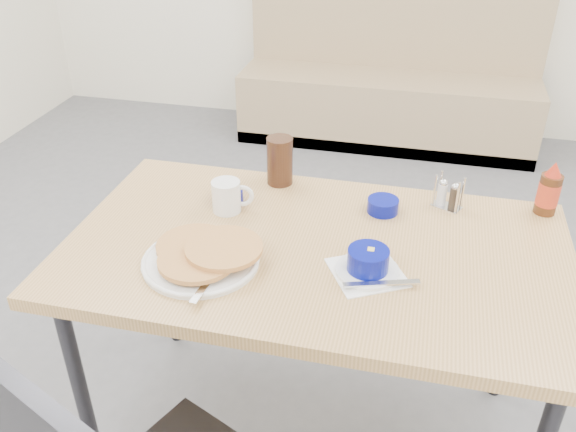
% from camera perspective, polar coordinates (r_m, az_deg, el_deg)
% --- Properties ---
extents(booth_bench, '(1.90, 0.56, 1.22)m').
position_cam_1_polar(booth_bench, '(4.16, 9.40, 11.84)').
color(booth_bench, tan).
rests_on(booth_bench, ground).
extents(dining_table, '(1.40, 0.80, 0.76)m').
position_cam_1_polar(dining_table, '(1.74, 2.56, -4.51)').
color(dining_table, tan).
rests_on(dining_table, ground).
extents(pancake_plate, '(0.32, 0.34, 0.06)m').
position_cam_1_polar(pancake_plate, '(1.64, -7.95, -3.71)').
color(pancake_plate, white).
rests_on(pancake_plate, dining_table).
extents(coffee_mug, '(0.13, 0.09, 0.10)m').
position_cam_1_polar(coffee_mug, '(1.85, -5.66, 1.88)').
color(coffee_mug, white).
rests_on(coffee_mug, dining_table).
extents(grits_setting, '(0.26, 0.24, 0.07)m').
position_cam_1_polar(grits_setting, '(1.59, 7.50, -4.44)').
color(grits_setting, white).
rests_on(grits_setting, dining_table).
extents(creamer_bowl, '(0.10, 0.10, 0.04)m').
position_cam_1_polar(creamer_bowl, '(1.91, -5.66, 1.90)').
color(creamer_bowl, '#050D7C').
rests_on(creamer_bowl, dining_table).
extents(butter_bowl, '(0.09, 0.09, 0.04)m').
position_cam_1_polar(butter_bowl, '(1.87, 8.87, 0.96)').
color(butter_bowl, '#050D7C').
rests_on(butter_bowl, dining_table).
extents(amber_tumbler, '(0.09, 0.09, 0.16)m').
position_cam_1_polar(amber_tumbler, '(1.98, -0.78, 5.19)').
color(amber_tumbler, '#341C10').
rests_on(amber_tumbler, dining_table).
extents(condiment_caddy, '(0.10, 0.08, 0.11)m').
position_cam_1_polar(condiment_caddy, '(1.93, 14.73, 1.78)').
color(condiment_caddy, silver).
rests_on(condiment_caddy, dining_table).
extents(syrup_bottle, '(0.06, 0.06, 0.17)m').
position_cam_1_polar(syrup_bottle, '(1.98, 23.22, 2.14)').
color(syrup_bottle, '#47230F').
rests_on(syrup_bottle, dining_table).
extents(sugar_wrapper, '(0.04, 0.04, 0.00)m').
position_cam_1_polar(sugar_wrapper, '(1.69, -10.73, -3.70)').
color(sugar_wrapper, '#E25B4B').
rests_on(sugar_wrapper, dining_table).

